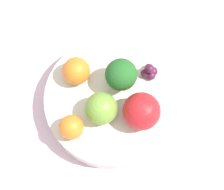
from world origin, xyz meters
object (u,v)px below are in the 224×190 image
(broccoli, at_px, (121,75))
(apple_green, at_px, (101,108))
(grape_cluster, at_px, (150,71))
(bowl, at_px, (112,101))
(orange_front, at_px, (76,71))
(orange_back, at_px, (71,127))
(apple_red, at_px, (142,111))

(broccoli, distance_m, apple_green, 0.06)
(apple_green, relative_size, grape_cluster, 1.77)
(apple_green, bearing_deg, broccoli, 45.32)
(bowl, xyz_separation_m, broccoli, (0.02, 0.02, 0.06))
(broccoli, distance_m, orange_front, 0.08)
(bowl, relative_size, grape_cluster, 7.69)
(apple_green, distance_m, orange_back, 0.06)
(apple_red, xyz_separation_m, grape_cluster, (0.04, 0.07, -0.02))
(bowl, height_order, apple_green, apple_green)
(orange_back, bearing_deg, bowl, 28.19)
(apple_green, bearing_deg, grape_cluster, 27.51)
(bowl, distance_m, apple_green, 0.06)
(bowl, bearing_deg, orange_front, 133.94)
(bowl, relative_size, orange_back, 5.73)
(orange_front, bearing_deg, orange_back, -106.80)
(grape_cluster, bearing_deg, orange_front, 168.49)
(apple_green, xyz_separation_m, grape_cluster, (0.10, 0.05, -0.02))
(orange_front, bearing_deg, apple_red, -48.06)
(bowl, bearing_deg, apple_red, -50.48)
(grape_cluster, bearing_deg, bowl, -160.20)
(apple_green, bearing_deg, bowl, 45.39)
(orange_front, bearing_deg, broccoli, -23.65)
(broccoli, relative_size, orange_front, 1.39)
(bowl, bearing_deg, apple_green, -134.61)
(apple_red, xyz_separation_m, orange_back, (-0.12, 0.00, -0.01))
(orange_front, bearing_deg, apple_green, -71.27)
(broccoli, relative_size, orange_back, 1.62)
(grape_cluster, bearing_deg, apple_green, -152.49)
(apple_red, bearing_deg, apple_green, 160.88)
(apple_red, distance_m, grape_cluster, 0.08)
(orange_back, distance_m, grape_cluster, 0.17)
(grape_cluster, bearing_deg, apple_red, -116.43)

